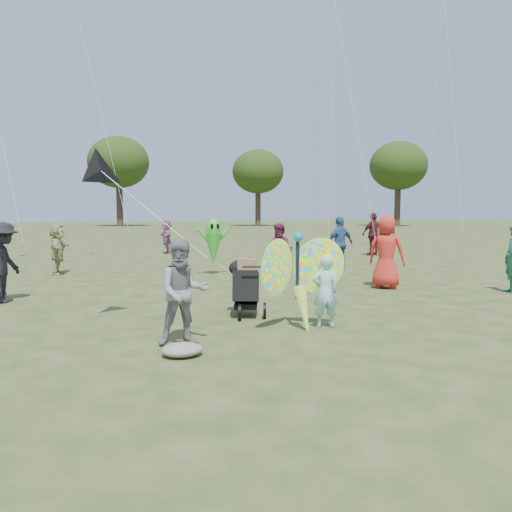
{
  "coord_description": "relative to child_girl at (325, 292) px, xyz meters",
  "views": [
    {
      "loc": [
        -3.53,
        -7.51,
        1.99
      ],
      "look_at": [
        -0.2,
        1.5,
        1.1
      ],
      "focal_mm": 35.0,
      "sensor_mm": 36.0,
      "label": 1
    }
  ],
  "objects": [
    {
      "name": "crowd_c",
      "position": [
        4.31,
        7.02,
        0.27
      ],
      "size": [
        1.1,
        0.63,
        1.77
      ],
      "primitive_type": "imported",
      "rotation": [
        0.0,
        0.0,
        3.34
      ],
      "color": "#345C91",
      "rests_on": "ground"
    },
    {
      "name": "butterfly_kite",
      "position": [
        -0.44,
        0.07,
        0.22
      ],
      "size": [
        1.74,
        0.75,
        1.83
      ],
      "color": "#E95324",
      "rests_on": "ground"
    },
    {
      "name": "alien_kite",
      "position": [
        0.09,
        7.35,
        0.35
      ],
      "size": [
        1.12,
        0.69,
        1.74
      ],
      "color": "green",
      "rests_on": "ground"
    },
    {
      "name": "child_girl",
      "position": [
        0.0,
        0.0,
        0.0
      ],
      "size": [
        0.5,
        0.38,
        1.24
      ],
      "primitive_type": "imported",
      "rotation": [
        0.0,
        0.0,
        2.94
      ],
      "color": "#9DD2DE",
      "rests_on": "ground"
    },
    {
      "name": "crowd_d",
      "position": [
        -4.4,
        9.13,
        0.17
      ],
      "size": [
        0.67,
        1.52,
        1.59
      ],
      "primitive_type": "imported",
      "rotation": [
        0.0,
        0.0,
        1.43
      ],
      "color": "tan",
      "rests_on": "ground"
    },
    {
      "name": "crowd_a",
      "position": [
        3.51,
        3.28,
        0.31
      ],
      "size": [
        1.05,
        1.06,
        1.85
      ],
      "primitive_type": "imported",
      "rotation": [
        0.0,
        0.0,
        2.33
      ],
      "color": "red",
      "rests_on": "ground"
    },
    {
      "name": "adult_man",
      "position": [
        -2.46,
        -0.2,
        0.16
      ],
      "size": [
        0.79,
        0.64,
        1.56
      ],
      "primitive_type": "imported",
      "rotation": [
        0.0,
        0.0,
        -0.06
      ],
      "color": "gray",
      "rests_on": "ground"
    },
    {
      "name": "ground",
      "position": [
        -0.44,
        0.13,
        -0.62
      ],
      "size": [
        160.0,
        160.0,
        0.0
      ],
      "primitive_type": "plane",
      "color": "#51592B",
      "rests_on": "ground"
    },
    {
      "name": "crowd_h",
      "position": [
        8.38,
        11.21,
        0.32
      ],
      "size": [
        1.11,
        0.5,
        1.87
      ],
      "primitive_type": "imported",
      "rotation": [
        0.0,
        0.0,
        3.11
      ],
      "color": "#4F1A1F",
      "rests_on": "ground"
    },
    {
      "name": "crowd_b",
      "position": [
        -5.37,
        4.48,
        0.25
      ],
      "size": [
        0.98,
        1.27,
        1.74
      ],
      "primitive_type": "imported",
      "rotation": [
        0.0,
        0.0,
        1.23
      ],
      "color": "black",
      "rests_on": "ground"
    },
    {
      "name": "crowd_e",
      "position": [
        1.71,
        5.93,
        0.18
      ],
      "size": [
        0.99,
        0.97,
        1.6
      ],
      "primitive_type": "imported",
      "rotation": [
        0.0,
        0.0,
        5.56
      ],
      "color": "maroon",
      "rests_on": "ground"
    },
    {
      "name": "jogging_stroller",
      "position": [
        -0.93,
        1.42,
        -0.0
      ],
      "size": [
        0.75,
        1.14,
        1.09
      ],
      "rotation": [
        0.0,
        0.0,
        -0.39
      ],
      "color": "black",
      "rests_on": "ground"
    },
    {
      "name": "crowd_j",
      "position": [
        0.08,
        15.33,
        0.16
      ],
      "size": [
        0.49,
        1.46,
        1.56
      ],
      "primitive_type": "imported",
      "rotation": [
        0.0,
        0.0,
        4.69
      ],
      "color": "#A45E8F",
      "rests_on": "ground"
    },
    {
      "name": "grey_bag",
      "position": [
        -2.61,
        -0.8,
        -0.53
      ],
      "size": [
        0.57,
        0.46,
        0.18
      ],
      "primitive_type": "ellipsoid",
      "color": "gray",
      "rests_on": "ground"
    },
    {
      "name": "delta_kite_rig",
      "position": [
        -3.48,
        1.5,
        2.02
      ],
      "size": [
        1.88,
        1.94,
        1.81
      ],
      "color": "black",
      "rests_on": "ground"
    },
    {
      "name": "tree_line",
      "position": [
        3.23,
        45.12,
        6.24
      ],
      "size": [
        91.78,
        33.6,
        10.79
      ],
      "color": "#3A2D21",
      "rests_on": "ground"
    }
  ]
}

